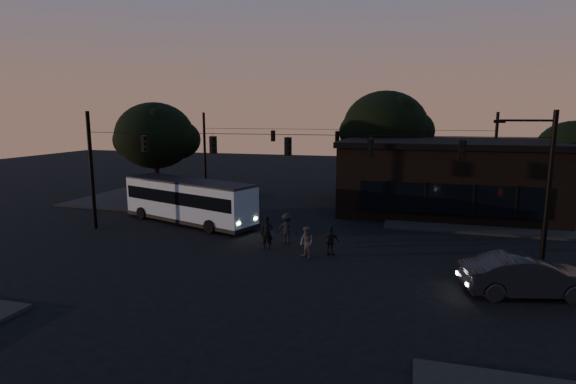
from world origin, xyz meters
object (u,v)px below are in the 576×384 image
(building, at_px, (445,176))
(pedestrian_a, at_px, (267,233))
(bus, at_px, (189,199))
(pedestrian_c, at_px, (331,241))
(pedestrian_d, at_px, (287,229))
(car, at_px, (528,276))
(pedestrian_b, at_px, (307,243))

(building, relative_size, pedestrian_a, 8.37)
(bus, relative_size, pedestrian_c, 6.80)
(building, height_order, pedestrian_d, building)
(building, xyz_separation_m, pedestrian_d, (-9.07, -11.97, -1.82))
(car, distance_m, pedestrian_a, 12.59)
(building, bearing_deg, pedestrian_b, -117.45)
(pedestrian_c, bearing_deg, pedestrian_d, -17.43)
(bus, distance_m, car, 20.68)
(car, bearing_deg, pedestrian_c, 58.89)
(building, distance_m, pedestrian_a, 16.64)
(pedestrian_a, relative_size, pedestrian_b, 1.13)
(building, relative_size, bus, 1.45)
(pedestrian_c, bearing_deg, bus, -12.64)
(pedestrian_c, bearing_deg, pedestrian_a, 8.42)
(building, relative_size, car, 3.03)
(bus, relative_size, pedestrian_b, 6.53)
(building, distance_m, pedestrian_d, 15.12)
(pedestrian_b, distance_m, pedestrian_d, 2.80)
(bus, xyz_separation_m, car, (19.24, -7.54, -0.81))
(building, xyz_separation_m, pedestrian_a, (-9.81, -13.32, -1.79))
(pedestrian_d, bearing_deg, car, 156.99)
(pedestrian_d, bearing_deg, pedestrian_b, 125.65)
(pedestrian_a, relative_size, pedestrian_d, 1.04)
(bus, relative_size, pedestrian_d, 6.00)
(bus, relative_size, pedestrian_a, 5.79)
(car, bearing_deg, pedestrian_a, 63.72)
(car, xyz_separation_m, pedestrian_b, (-9.75, 2.28, -0.02))
(building, xyz_separation_m, pedestrian_c, (-6.27, -13.44, -1.92))
(car, xyz_separation_m, pedestrian_d, (-11.44, 4.52, 0.05))
(car, bearing_deg, building, -3.53)
(building, distance_m, car, 16.76)
(pedestrian_b, height_order, pedestrian_c, pedestrian_b)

